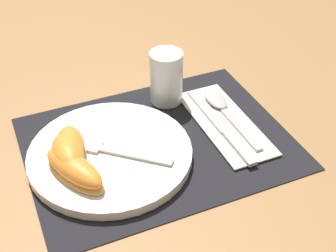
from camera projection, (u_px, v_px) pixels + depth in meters
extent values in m
plane|color=#A37547|center=(158.00, 143.00, 0.80)|extent=(3.00, 3.00, 0.00)
cube|color=black|center=(158.00, 143.00, 0.80)|extent=(0.44, 0.33, 0.00)
cylinder|color=white|center=(110.00, 154.00, 0.76)|extent=(0.27, 0.27, 0.02)
cylinder|color=silver|center=(166.00, 77.00, 0.86)|extent=(0.06, 0.06, 0.10)
cylinder|color=orange|center=(166.00, 89.00, 0.88)|extent=(0.05, 0.05, 0.05)
cube|color=silver|center=(226.00, 124.00, 0.83)|extent=(0.09, 0.23, 0.00)
cube|color=#BCBCC1|center=(239.00, 148.00, 0.78)|extent=(0.02, 0.09, 0.01)
cube|color=#BCBCC1|center=(208.00, 111.00, 0.86)|extent=(0.02, 0.14, 0.01)
cube|color=#BCBCC1|center=(241.00, 129.00, 0.82)|extent=(0.01, 0.12, 0.01)
ellipsoid|color=#BCBCC1|center=(216.00, 100.00, 0.88)|extent=(0.03, 0.06, 0.01)
cube|color=#BCBCC1|center=(136.00, 156.00, 0.74)|extent=(0.10, 0.09, 0.00)
cube|color=#BCBCC1|center=(79.00, 144.00, 0.76)|extent=(0.07, 0.07, 0.00)
ellipsoid|color=#F4DB84|center=(71.00, 153.00, 0.75)|extent=(0.07, 0.11, 0.01)
ellipsoid|color=orange|center=(70.00, 146.00, 0.74)|extent=(0.06, 0.10, 0.04)
ellipsoid|color=#F4DB84|center=(69.00, 161.00, 0.73)|extent=(0.05, 0.09, 0.01)
ellipsoid|color=orange|center=(68.00, 153.00, 0.72)|extent=(0.05, 0.09, 0.04)
ellipsoid|color=#F4DB84|center=(75.00, 174.00, 0.71)|extent=(0.09, 0.13, 0.01)
ellipsoid|color=orange|center=(74.00, 168.00, 0.70)|extent=(0.09, 0.12, 0.03)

